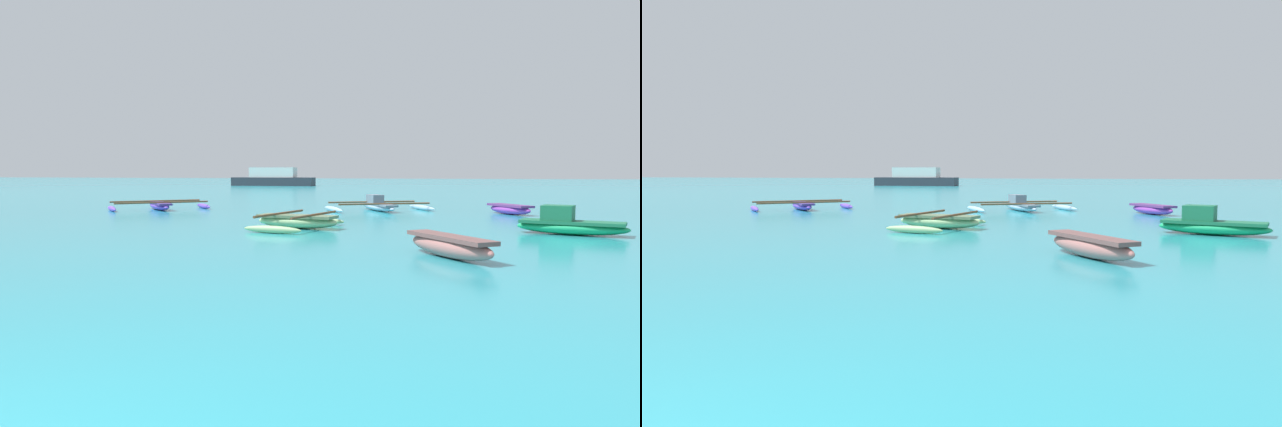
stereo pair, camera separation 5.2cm
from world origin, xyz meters
TOP-DOWN VIEW (x-y plane):
  - moored_boat_0 at (5.57, 14.19)m, footprint 2.78×1.54m
  - moored_boat_1 at (-1.57, 14.01)m, footprint 2.55×3.30m
  - moored_boat_2 at (2.72, 9.48)m, footprint 1.86×2.24m
  - moored_boat_3 at (4.65, 20.92)m, footprint 1.72×2.20m
  - moored_boat_4 at (-9.38, 20.11)m, footprint 4.25×4.06m
  - moored_boat_5 at (-0.41, 21.72)m, footprint 4.69×4.06m
  - distant_ferry at (-17.29, 58.14)m, footprint 9.12×2.01m

SIDE VIEW (x-z plane):
  - moored_boat_4 at x=-9.38m, z-range -0.01..0.35m
  - moored_boat_1 at x=-1.57m, z-range -0.01..0.42m
  - moored_boat_5 at x=-0.41m, z-range -0.11..0.52m
  - moored_boat_3 at x=4.65m, z-range 0.02..0.39m
  - moored_boat_2 at x=2.72m, z-range 0.02..0.44m
  - moored_boat_0 at x=5.57m, z-range -0.11..0.63m
  - distant_ferry at x=-17.29m, z-range -0.19..1.82m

